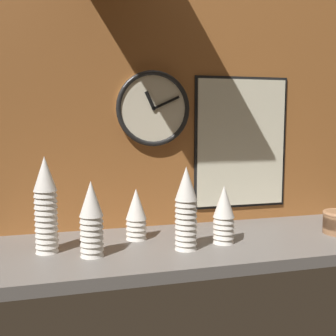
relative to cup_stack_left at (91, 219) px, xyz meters
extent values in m
cube|color=slate|center=(0.43, 0.08, -0.15)|extent=(1.60, 0.56, 0.04)
cube|color=#A3602D|center=(0.43, 0.34, 0.40)|extent=(1.60, 0.03, 1.05)
cone|color=white|center=(0.00, 0.00, -0.07)|extent=(0.08, 0.08, 0.12)
cone|color=white|center=(0.00, 0.00, -0.05)|extent=(0.08, 0.08, 0.12)
cone|color=white|center=(0.00, 0.00, -0.03)|extent=(0.08, 0.08, 0.12)
cone|color=white|center=(0.00, 0.00, -0.01)|extent=(0.08, 0.08, 0.12)
cone|color=white|center=(0.00, 0.00, 0.01)|extent=(0.08, 0.08, 0.12)
cone|color=white|center=(0.00, 0.00, 0.03)|extent=(0.08, 0.08, 0.12)
cone|color=white|center=(0.00, 0.00, 0.05)|extent=(0.08, 0.08, 0.12)
cone|color=white|center=(0.00, 0.00, 0.07)|extent=(0.08, 0.08, 0.12)
cone|color=white|center=(-0.14, 0.08, -0.07)|extent=(0.08, 0.08, 0.12)
cone|color=white|center=(-0.14, 0.08, -0.05)|extent=(0.08, 0.08, 0.12)
cone|color=white|center=(-0.14, 0.08, -0.03)|extent=(0.08, 0.08, 0.12)
cone|color=white|center=(-0.14, 0.08, -0.01)|extent=(0.08, 0.08, 0.12)
cone|color=white|center=(-0.14, 0.08, 0.01)|extent=(0.08, 0.08, 0.12)
cone|color=white|center=(-0.14, 0.08, 0.03)|extent=(0.08, 0.08, 0.12)
cone|color=white|center=(-0.14, 0.08, 0.05)|extent=(0.08, 0.08, 0.12)
cone|color=white|center=(-0.14, 0.08, 0.07)|extent=(0.08, 0.08, 0.12)
cone|color=white|center=(-0.14, 0.08, 0.09)|extent=(0.08, 0.08, 0.12)
cone|color=white|center=(-0.14, 0.08, 0.10)|extent=(0.08, 0.08, 0.12)
cone|color=white|center=(-0.14, 0.08, 0.12)|extent=(0.08, 0.08, 0.12)
cone|color=white|center=(-0.14, 0.08, 0.14)|extent=(0.08, 0.08, 0.12)
cone|color=white|center=(0.32, -0.01, -0.07)|extent=(0.08, 0.08, 0.12)
cone|color=white|center=(0.32, -0.01, -0.05)|extent=(0.08, 0.08, 0.12)
cone|color=white|center=(0.32, -0.01, -0.03)|extent=(0.08, 0.08, 0.12)
cone|color=white|center=(0.32, -0.01, -0.01)|extent=(0.08, 0.08, 0.12)
cone|color=white|center=(0.32, -0.01, 0.01)|extent=(0.08, 0.08, 0.12)
cone|color=white|center=(0.32, -0.01, 0.03)|extent=(0.08, 0.08, 0.12)
cone|color=white|center=(0.32, -0.01, 0.05)|extent=(0.08, 0.08, 0.12)
cone|color=white|center=(0.32, -0.01, 0.07)|extent=(0.08, 0.08, 0.12)
cone|color=white|center=(0.32, -0.01, 0.09)|extent=(0.08, 0.08, 0.12)
cone|color=white|center=(0.32, -0.01, 0.10)|extent=(0.08, 0.08, 0.12)
cone|color=white|center=(0.47, 0.02, -0.07)|extent=(0.08, 0.08, 0.12)
cone|color=white|center=(0.47, 0.02, -0.05)|extent=(0.08, 0.08, 0.12)
cone|color=white|center=(0.47, 0.02, -0.03)|extent=(0.08, 0.08, 0.12)
cone|color=white|center=(0.47, 0.02, -0.01)|extent=(0.08, 0.08, 0.12)
cone|color=white|center=(0.47, 0.02, 0.01)|extent=(0.08, 0.08, 0.12)
cone|color=white|center=(0.47, 0.02, 0.03)|extent=(0.08, 0.08, 0.12)
cone|color=white|center=(0.18, 0.15, -0.07)|extent=(0.08, 0.08, 0.12)
cone|color=white|center=(0.18, 0.15, -0.05)|extent=(0.08, 0.08, 0.12)
cone|color=white|center=(0.18, 0.15, -0.03)|extent=(0.08, 0.08, 0.12)
cone|color=white|center=(0.18, 0.15, -0.01)|extent=(0.08, 0.08, 0.12)
cone|color=white|center=(0.18, 0.15, 0.01)|extent=(0.08, 0.08, 0.12)
cylinder|color=beige|center=(0.28, 0.32, 0.36)|extent=(0.30, 0.02, 0.30)
torus|color=black|center=(0.28, 0.31, 0.36)|extent=(0.31, 0.02, 0.31)
cube|color=black|center=(0.27, 0.31, 0.40)|extent=(0.04, 0.01, 0.07)
cube|color=black|center=(0.34, 0.31, 0.39)|extent=(0.11, 0.01, 0.06)
cylinder|color=black|center=(0.28, 0.31, 0.36)|extent=(0.01, 0.01, 0.01)
cube|color=black|center=(0.68, 0.33, 0.22)|extent=(0.43, 0.01, 0.57)
cube|color=#EFEACC|center=(0.68, 0.32, 0.22)|extent=(0.40, 0.01, 0.54)
camera|label=1|loc=(-0.11, -1.36, 0.32)|focal=45.00mm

